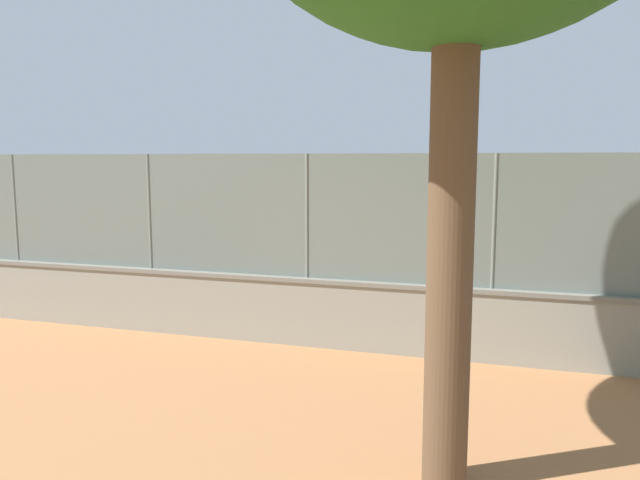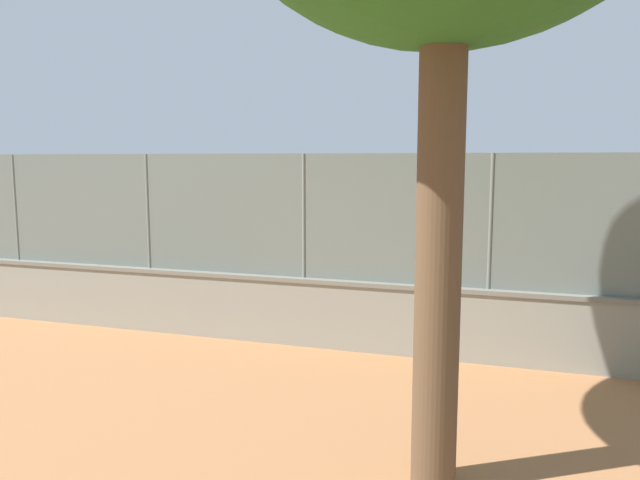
# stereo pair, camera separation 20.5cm
# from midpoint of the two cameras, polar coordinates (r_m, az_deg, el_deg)

# --- Properties ---
(ground_plane) EXTENTS (260.00, 260.00, 0.00)m
(ground_plane) POSITION_cam_midpoint_polar(r_m,az_deg,el_deg) (22.84, 10.61, -1.45)
(ground_plane) COLOR #A36B42
(perimeter_wall) EXTENTS (23.92, 1.19, 1.30)m
(perimeter_wall) POSITION_cam_midpoint_polar(r_m,az_deg,el_deg) (12.31, -9.12, -5.95)
(perimeter_wall) COLOR gray
(perimeter_wall) RESTS_ON ground_plane
(fence_panel_on_wall) EXTENTS (23.50, 0.86, 2.31)m
(fence_panel_on_wall) POSITION_cam_midpoint_polar(r_m,az_deg,el_deg) (12.02, -9.30, 2.42)
(fence_panel_on_wall) COLOR slate
(fence_panel_on_wall) RESTS_ON perimeter_wall
(player_crossing_court) EXTENTS (0.69, 1.12, 1.51)m
(player_crossing_court) POSITION_cam_midpoint_polar(r_m,az_deg,el_deg) (14.55, 4.20, -2.87)
(player_crossing_court) COLOR navy
(player_crossing_court) RESTS_ON ground_plane
(player_baseline_waiting) EXTENTS (1.08, 0.66, 1.46)m
(player_baseline_waiting) POSITION_cam_midpoint_polar(r_m,az_deg,el_deg) (22.96, 2.34, 0.87)
(player_baseline_waiting) COLOR black
(player_baseline_waiting) RESTS_ON ground_plane
(sports_ball) EXTENTS (0.17, 0.17, 0.17)m
(sports_ball) POSITION_cam_midpoint_polar(r_m,az_deg,el_deg) (13.79, -3.05, -3.04)
(sports_ball) COLOR orange
(courtside_bench) EXTENTS (1.61, 0.43, 0.87)m
(courtside_bench) POSITION_cam_midpoint_polar(r_m,az_deg,el_deg) (12.85, 16.84, -6.51)
(courtside_bench) COLOR gray
(courtside_bench) RESTS_ON ground_plane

